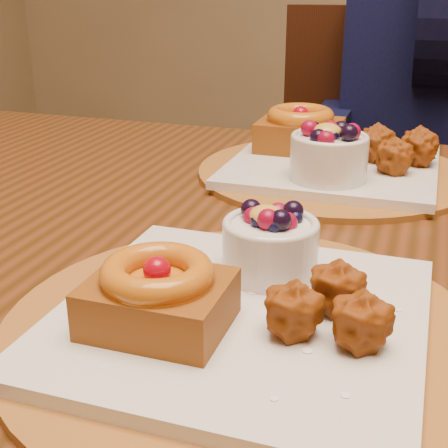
{
  "coord_description": "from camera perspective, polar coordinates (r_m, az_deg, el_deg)",
  "views": [
    {
      "loc": [
        0.01,
        -0.57,
        1.02
      ],
      "look_at": [
        -0.15,
        -0.11,
        0.82
      ],
      "focal_mm": 50.0,
      "sensor_mm": 36.0,
      "label": 1
    }
  ],
  "objects": [
    {
      "name": "diner",
      "position": [
        1.46,
        18.92,
        13.2
      ],
      "size": [
        0.47,
        0.47,
        0.78
      ],
      "rotation": [
        0.0,
        0.0,
        0.38
      ],
      "color": "black",
      "rests_on": "ground"
    },
    {
      "name": "place_setting_far",
      "position": [
        0.89,
        9.73,
        6.12
      ],
      "size": [
        0.38,
        0.38,
        0.09
      ],
      "color": "brown",
      "rests_on": "dining_table"
    },
    {
      "name": "chair_far",
      "position": [
        1.45,
        13.9,
        1.45
      ],
      "size": [
        0.52,
        0.52,
        0.96
      ],
      "rotation": [
        0.0,
        0.0,
        0.14
      ],
      "color": "black",
      "rests_on": "ground"
    },
    {
      "name": "place_setting_near",
      "position": [
        0.5,
        1.46,
        -7.31
      ],
      "size": [
        0.38,
        0.38,
        0.08
      ],
      "color": "brown",
      "rests_on": "dining_table"
    },
    {
      "name": "dining_table",
      "position": [
        0.73,
        6.65,
        -6.32
      ],
      "size": [
        1.6,
        0.9,
        0.76
      ],
      "color": "#39200A",
      "rests_on": "ground"
    }
  ]
}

